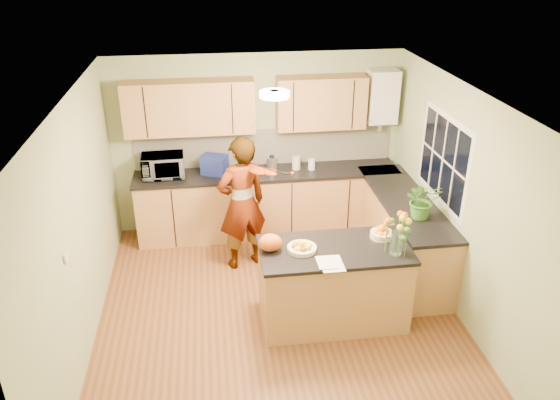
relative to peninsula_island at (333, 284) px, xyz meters
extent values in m
plane|color=brown|center=(-0.58, 0.13, -0.46)|extent=(4.50, 4.50, 0.00)
cube|color=silver|center=(-0.58, 0.13, 2.04)|extent=(4.00, 4.50, 0.02)
cube|color=#92A274|center=(-0.58, 2.38, 0.79)|extent=(4.00, 0.02, 2.50)
cube|color=#92A274|center=(-0.58, -2.12, 0.79)|extent=(4.00, 0.02, 2.50)
cube|color=#92A274|center=(-2.58, 0.13, 0.79)|extent=(0.02, 4.50, 2.50)
cube|color=#92A274|center=(1.42, 0.13, 0.79)|extent=(0.02, 4.50, 2.50)
cube|color=#A87F43|center=(-0.48, 2.08, -0.01)|extent=(3.60, 0.60, 0.90)
cube|color=black|center=(-0.48, 2.07, 0.46)|extent=(3.64, 0.62, 0.04)
cube|color=#A87F43|center=(1.12, 0.98, -0.01)|extent=(0.60, 2.20, 0.90)
cube|color=black|center=(1.11, 0.98, 0.46)|extent=(0.62, 2.24, 0.04)
cube|color=#EDE9CE|center=(-0.48, 2.37, 0.74)|extent=(3.60, 0.02, 0.52)
cube|color=#A87F43|center=(-1.48, 2.21, 1.39)|extent=(1.70, 0.34, 0.70)
cube|color=#A87F43|center=(0.27, 2.21, 1.39)|extent=(1.20, 0.34, 0.70)
cube|color=white|center=(1.12, 2.22, 1.44)|extent=(0.40, 0.30, 0.72)
cylinder|color=silver|center=(1.12, 2.22, 1.04)|extent=(0.06, 0.06, 0.20)
cube|color=white|center=(1.42, 0.73, 1.09)|extent=(0.01, 1.30, 1.05)
cube|color=black|center=(1.41, 0.73, 1.09)|extent=(0.01, 1.18, 0.92)
cube|color=white|center=(-2.56, -0.47, 0.84)|extent=(0.02, 0.09, 0.09)
cylinder|color=#FFEABF|center=(-0.58, 0.43, 2.00)|extent=(0.30, 0.30, 0.06)
cylinder|color=white|center=(-0.58, 0.43, 2.03)|extent=(0.10, 0.10, 0.02)
cube|color=#A87F43|center=(0.00, 0.00, -0.02)|extent=(1.55, 0.78, 0.87)
cube|color=black|center=(0.00, 0.00, 0.43)|extent=(1.59, 0.81, 0.04)
cylinder|color=beige|center=(-0.35, 0.00, 0.48)|extent=(0.31, 0.31, 0.05)
cylinder|color=beige|center=(0.55, 0.15, 0.49)|extent=(0.25, 0.25, 0.07)
cylinder|color=silver|center=(0.60, -0.18, 0.58)|extent=(0.12, 0.12, 0.24)
ellipsoid|color=#E15112|center=(-0.67, 0.05, 0.55)|extent=(0.30, 0.28, 0.18)
cube|color=white|center=(-0.10, -0.30, 0.46)|extent=(0.23, 0.31, 0.01)
imported|color=tan|center=(-0.89, 1.26, 0.42)|extent=(0.74, 0.61, 1.75)
imported|color=white|center=(-1.88, 2.10, 0.64)|extent=(0.57, 0.40, 0.31)
cube|color=navy|center=(-1.19, 2.11, 0.61)|extent=(0.39, 0.35, 0.26)
cylinder|color=silver|center=(-0.41, 2.09, 0.59)|extent=(0.15, 0.15, 0.20)
sphere|color=black|center=(-0.41, 2.09, 0.72)|extent=(0.07, 0.07, 0.07)
cylinder|color=beige|center=(-0.06, 2.13, 0.57)|extent=(0.12, 0.12, 0.18)
cylinder|color=white|center=(0.14, 2.08, 0.56)|extent=(0.12, 0.12, 0.15)
imported|color=#407D29|center=(1.12, 0.49, 0.71)|extent=(0.45, 0.41, 0.44)
camera|label=1|loc=(-1.23, -4.81, 3.41)|focal=35.00mm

